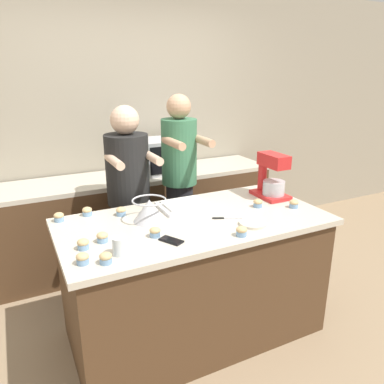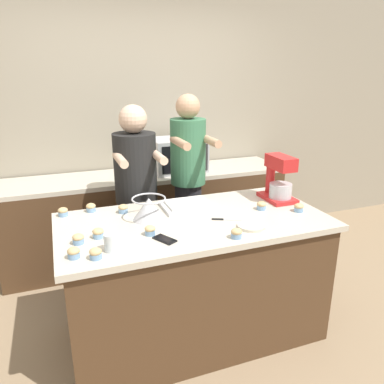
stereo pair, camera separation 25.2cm
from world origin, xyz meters
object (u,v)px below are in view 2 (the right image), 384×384
Objects in this scene: small_plate at (251,226)px; cupcake_10 at (78,239)px; person_right at (188,187)px; cupcake_7 at (299,207)px; cupcake_3 at (74,253)px; cupcake_5 at (98,233)px; microwave_oven at (178,155)px; cupcake_1 at (150,230)px; mixing_bowl at (149,208)px; baking_tray at (187,205)px; person_left at (137,199)px; cell_phone at (165,239)px; stand_mixer at (279,181)px; knife at (226,220)px; drinking_glass at (111,243)px; cupcake_2 at (236,233)px; cupcake_0 at (261,205)px; cupcake_9 at (96,253)px; cupcake_8 at (123,209)px; cupcake_4 at (63,212)px; cupcake_6 at (91,207)px.

cupcake_10 is (-1.06, 0.14, 0.02)m from small_plate.
person_right is 25.05× the size of cupcake_7.
cupcake_3 and cupcake_5 have the same top height.
small_plate is (-0.02, -1.56, -0.14)m from microwave_oven.
cupcake_1 is at bearing -12.73° from cupcake_5.
baking_tray is at bearing 21.81° from mixing_bowl.
cell_phone is (-0.04, -0.96, 0.06)m from person_left.
stand_mixer is at bearing 41.55° from small_plate.
cupcake_7 is at bearing -4.16° from knife.
small_plate is at bearing -10.35° from cupcake_1.
drinking_glass is 1.50× the size of cupcake_1.
cupcake_2 and cupcake_5 have the same top height.
cupcake_0 and cupcake_3 have the same top height.
drinking_glass is 1.50× the size of cupcake_10.
cupcake_1 is 1.00× the size of cupcake_10.
stand_mixer is 1.52× the size of mixing_bowl.
microwave_oven is 5.14× the size of drinking_glass.
knife is (-0.12, -1.39, -0.15)m from microwave_oven.
microwave_oven is 1.93m from cupcake_9.
stand_mixer is 1.23m from microwave_oven.
cupcake_8 is at bearing 128.23° from mixing_bowl.
person_right reaches higher than cupcake_1.
cupcake_7 is at bearing 5.99° from drinking_glass.
knife is 0.54m from cupcake_1.
cupcake_4 reaches higher than baking_tray.
drinking_glass reaches higher than cupcake_6.
cupcake_4 reaches higher than small_plate.
cupcake_4 is (-0.86, 0.14, 0.01)m from baking_tray.
mixing_bowl is 3.44× the size of cupcake_9.
cupcake_8 and cupcake_9 have the same top height.
cupcake_10 is (-0.42, 0.03, 0.00)m from cupcake_1.
stand_mixer reaches higher than drinking_glass.
cupcake_6 is at bearing -159.08° from person_right.
small_plate is at bearing -164.10° from cupcake_7.
cupcake_4 is at bearing 92.47° from cupcake_3.
person_right is at bearing 44.55° from cupcake_3.
cupcake_9 is (-0.99, -0.08, 0.02)m from small_plate.
cupcake_4 is 1.00× the size of cupcake_6.
cupcake_7 reaches higher than small_plate.
stand_mixer is 1.61m from cupcake_3.
person_left is 1.15m from cupcake_9.
cupcake_7 is at bearing -30.14° from cupcake_0.
cell_phone is 0.32m from drinking_glass.
cupcake_9 is (-0.72, -0.57, 0.01)m from baking_tray.
person_right is 25.05× the size of cupcake_2.
cupcake_10 is (-0.07, 0.22, 0.00)m from cupcake_9.
stand_mixer is at bearing -6.96° from cupcake_8.
mixing_bowl is 3.44× the size of cupcake_6.
person_left reaches higher than mixing_bowl.
drinking_glass is (-0.82, -0.99, 0.06)m from person_right.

